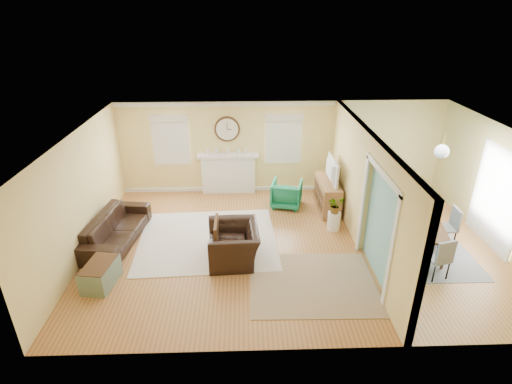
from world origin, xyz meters
TOP-DOWN VIEW (x-y plane):
  - floor at (0.00, 0.00)m, footprint 9.00×9.00m
  - wall_back at (0.00, 3.00)m, footprint 9.00×0.02m
  - wall_front at (0.00, -3.00)m, footprint 9.00×0.02m
  - wall_left at (-4.50, 0.00)m, footprint 0.02×6.00m
  - wall_right at (4.50, 0.00)m, footprint 0.02×6.00m
  - ceiling at (0.00, 0.00)m, footprint 9.00×6.00m
  - partition at (1.51, 0.28)m, footprint 0.17×6.00m
  - fireplace at (-1.50, 2.88)m, footprint 1.70×0.30m
  - wall_clock at (-1.50, 2.97)m, footprint 0.70×0.07m
  - window_left at (-3.05, 2.95)m, footprint 1.05×0.13m
  - window_right at (0.05, 2.95)m, footprint 1.05×0.13m
  - french_doors at (4.45, 0.00)m, footprint 0.06×1.70m
  - pendant at (3.00, 0.00)m, footprint 0.30×0.30m
  - rug_cream at (-1.92, 0.29)m, footprint 3.24×2.85m
  - rug_jute at (0.25, -1.37)m, footprint 2.47×2.03m
  - rug_grey at (2.73, -0.09)m, footprint 2.20×2.75m
  - sofa at (-3.97, 0.31)m, footprint 1.13×2.32m
  - eames_chair at (-1.30, -0.51)m, footprint 1.10×1.24m
  - green_chair at (0.07, 1.95)m, footprint 0.93×0.94m
  - trunk at (-3.85, -1.26)m, footprint 0.61×0.88m
  - credenza at (1.12, 1.75)m, footprint 0.48×1.40m
  - tv at (1.10, 1.75)m, footprint 0.15×1.06m
  - garden_stool at (1.08, 0.68)m, footprint 0.31×0.31m
  - potted_plant at (1.08, 0.68)m, footprint 0.47×0.45m
  - dining_table at (2.73, -0.09)m, footprint 1.39×2.07m
  - dining_chair_n at (2.71, 1.08)m, footprint 0.51×0.51m
  - dining_chair_s at (2.71, -1.22)m, footprint 0.49×0.49m
  - dining_chair_w at (2.11, -0.00)m, footprint 0.48×0.48m
  - dining_chair_e at (3.41, -0.07)m, footprint 0.41×0.41m

SIDE VIEW (x-z plane):
  - floor at x=0.00m, z-range 0.00..0.00m
  - rug_grey at x=2.73m, z-range 0.00..0.01m
  - rug_jute at x=0.25m, z-range 0.00..0.01m
  - rug_cream at x=-1.92m, z-range 0.00..0.02m
  - garden_stool at x=1.08m, z-range 0.00..0.45m
  - trunk at x=-3.85m, z-range 0.00..0.47m
  - sofa at x=-3.97m, z-range 0.00..0.65m
  - dining_table at x=2.73m, z-range 0.00..0.67m
  - green_chair at x=0.07m, z-range 0.00..0.71m
  - eames_chair at x=-1.30m, z-range 0.00..0.77m
  - credenza at x=1.12m, z-range 0.00..0.80m
  - dining_chair_w at x=2.11m, z-range 0.07..0.94m
  - dining_chair_s at x=2.71m, z-range 0.08..0.98m
  - dining_chair_e at x=3.41m, z-range 0.08..0.99m
  - dining_chair_n at x=2.71m, z-range 0.09..1.08m
  - fireplace at x=-1.50m, z-range 0.01..1.18m
  - potted_plant at x=1.08m, z-range 0.45..0.87m
  - french_doors at x=4.45m, z-range 0.00..2.20m
  - tv at x=1.10m, z-range 0.80..1.41m
  - wall_back at x=0.00m, z-range 0.00..2.60m
  - wall_front at x=0.00m, z-range 0.00..2.60m
  - wall_left at x=-4.50m, z-range 0.00..2.60m
  - wall_right at x=4.50m, z-range 0.00..2.60m
  - partition at x=1.51m, z-range 0.06..2.66m
  - window_left at x=-3.05m, z-range 0.95..2.37m
  - window_right at x=0.05m, z-range 0.95..2.37m
  - wall_clock at x=-1.50m, z-range 1.50..2.20m
  - pendant at x=3.00m, z-range 1.93..2.48m
  - ceiling at x=0.00m, z-range 2.59..2.61m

